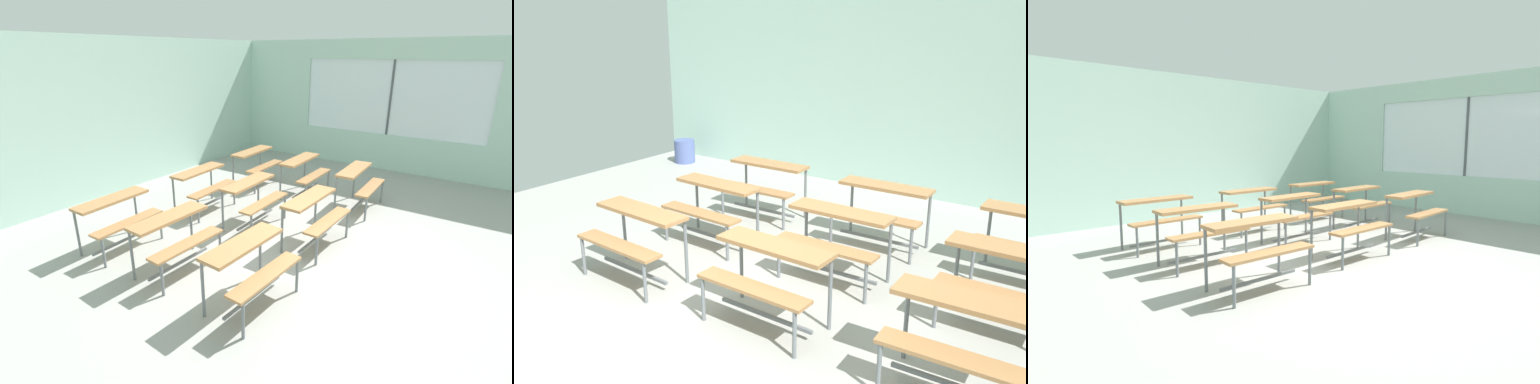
{
  "view_description": "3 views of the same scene",
  "coord_description": "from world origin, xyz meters",
  "views": [
    {
      "loc": [
        -4.06,
        -2.09,
        2.69
      ],
      "look_at": [
        0.53,
        1.17,
        0.59
      ],
      "focal_mm": 26.26,
      "sensor_mm": 36.0,
      "label": 1
    },
    {
      "loc": [
        3.14,
        -3.56,
        2.68
      ],
      "look_at": [
        -0.24,
        1.16,
        0.84
      ],
      "focal_mm": 39.51,
      "sensor_mm": 36.0,
      "label": 2
    },
    {
      "loc": [
        -3.8,
        -3.3,
        1.6
      ],
      "look_at": [
        0.21,
        1.13,
        0.84
      ],
      "focal_mm": 28.0,
      "sensor_mm": 36.0,
      "label": 3
    }
  ],
  "objects": [
    {
      "name": "desk_bench_r0c0",
      "position": [
        -1.17,
        0.03,
        0.56
      ],
      "size": [
        1.13,
        0.64,
        0.74
      ],
      "rotation": [
        0.0,
        0.0,
        -0.04
      ],
      "color": "#A87547",
      "rests_on": "ground"
    },
    {
      "name": "wall_back",
      "position": [
        0.0,
        4.5,
        1.5
      ],
      "size": [
        10.0,
        0.12,
        3.0
      ],
      "primitive_type": "cube",
      "color": "silver",
      "rests_on": "ground"
    },
    {
      "name": "desk_bench_r2c0",
      "position": [
        -1.2,
        2.37,
        0.56
      ],
      "size": [
        1.11,
        0.62,
        0.74
      ],
      "rotation": [
        0.0,
        0.0,
        0.03
      ],
      "color": "#A87547",
      "rests_on": "ground"
    },
    {
      "name": "desk_bench_r1c1",
      "position": [
        0.54,
        1.22,
        0.56
      ],
      "size": [
        1.11,
        0.61,
        0.74
      ],
      "rotation": [
        0.0,
        0.0,
        0.02
      ],
      "color": "#A87547",
      "rests_on": "ground"
    },
    {
      "name": "trash_bin",
      "position": [
        -4.17,
        3.88,
        0.21
      ],
      "size": [
        0.38,
        0.38,
        0.43
      ],
      "primitive_type": "cylinder",
      "color": "#51609E",
      "rests_on": "ground"
    },
    {
      "name": "desk_bench_r2c1",
      "position": [
        0.54,
        2.32,
        0.56
      ],
      "size": [
        1.12,
        0.62,
        0.74
      ],
      "rotation": [
        0.0,
        0.0,
        0.03
      ],
      "color": "#A87547",
      "rests_on": "ground"
    },
    {
      "name": "desk_bench_r0c2",
      "position": [
        2.22,
        0.08,
        0.56
      ],
      "size": [
        1.13,
        0.64,
        0.74
      ],
      "rotation": [
        0.0,
        0.0,
        0.05
      ],
      "color": "#A87547",
      "rests_on": "ground"
    },
    {
      "name": "desk_bench_r1c0",
      "position": [
        -1.15,
        1.24,
        0.56
      ],
      "size": [
        1.12,
        0.62,
        0.74
      ],
      "rotation": [
        0.0,
        0.0,
        -0.03
      ],
      "color": "#A87547",
      "rests_on": "ground"
    },
    {
      "name": "desk_bench_r1c2",
      "position": [
        2.24,
        1.21,
        0.56
      ],
      "size": [
        1.11,
        0.61,
        0.74
      ],
      "rotation": [
        0.0,
        0.0,
        0.02
      ],
      "color": "#A87547",
      "rests_on": "ground"
    },
    {
      "name": "desk_bench_r0c1",
      "position": [
        0.5,
        0.09,
        0.56
      ],
      "size": [
        1.11,
        0.61,
        0.74
      ],
      "rotation": [
        0.0,
        0.0,
        -0.02
      ],
      "color": "#A87547",
      "rests_on": "ground"
    },
    {
      "name": "ground",
      "position": [
        0.0,
        0.0,
        -0.03
      ],
      "size": [
        10.0,
        9.0,
        0.05
      ],
      "primitive_type": "cube",
      "color": "#9E9E99"
    }
  ]
}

